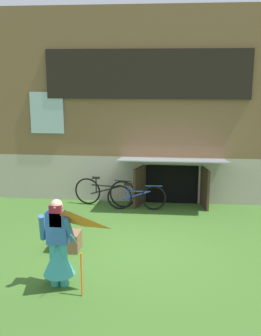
{
  "coord_description": "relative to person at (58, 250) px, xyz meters",
  "views": [
    {
      "loc": [
        0.65,
        -7.84,
        3.5
      ],
      "look_at": [
        -0.19,
        0.53,
        1.53
      ],
      "focal_mm": 44.23,
      "sensor_mm": 36.0,
      "label": 1
    }
  ],
  "objects": [
    {
      "name": "bicycle_black",
      "position": [
        0.09,
        4.25,
        -0.25
      ],
      "size": [
        1.69,
        0.35,
        0.78
      ],
      "rotation": [
        0.0,
        0.0,
        -0.18
      ],
      "color": "black",
      "rests_on": "ground_plane"
    },
    {
      "name": "wooden_crate",
      "position": [
        -0.22,
        1.41,
        -0.44
      ],
      "size": [
        0.52,
        0.44,
        0.38
      ],
      "primitive_type": "cube",
      "color": "brown",
      "rests_on": "ground_plane"
    },
    {
      "name": "kite",
      "position": [
        0.27,
        -0.48,
        0.54
      ],
      "size": [
        0.87,
        0.88,
        1.41
      ],
      "color": "orange",
      "rests_on": "ground_plane"
    },
    {
      "name": "log_house",
      "position": [
        1.16,
        6.99,
        1.93
      ],
      "size": [
        8.68,
        5.72,
        5.13
      ],
      "color": "#ADA393",
      "rests_on": "ground_plane"
    },
    {
      "name": "ground_plane",
      "position": [
        1.16,
        1.69,
        -0.63
      ],
      "size": [
        60.0,
        60.0,
        0.0
      ],
      "primitive_type": "plane",
      "color": "#386023"
    },
    {
      "name": "person",
      "position": [
        0.0,
        0.0,
        0.0
      ],
      "size": [
        0.6,
        0.52,
        1.51
      ],
      "rotation": [
        0.0,
        0.0,
        -0.22
      ],
      "color": "teal",
      "rests_on": "ground_plane"
    },
    {
      "name": "bicycle_blue",
      "position": [
        0.95,
        4.02,
        -0.29
      ],
      "size": [
        1.53,
        0.1,
        0.7
      ],
      "rotation": [
        0.0,
        0.0,
        0.04
      ],
      "color": "black",
      "rests_on": "ground_plane"
    }
  ]
}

